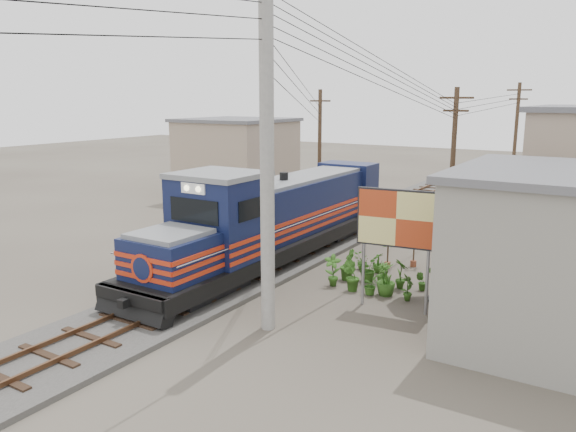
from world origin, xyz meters
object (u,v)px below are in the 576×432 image
Objects in this scene: locomotive at (276,220)px; vendor at (448,286)px; billboard at (396,221)px; market_umbrella at (436,230)px.

vendor is (7.43, -1.56, -0.96)m from locomotive.
billboard is at bearing 36.09° from vendor.
locomotive reaches higher than billboard.
market_umbrella is (0.82, 1.38, -0.46)m from billboard.
market_umbrella reaches higher than vendor.
market_umbrella is at bearing 52.63° from billboard.
locomotive is 6.61m from billboard.
vendor is at bearing 26.77° from billboard.
market_umbrella is at bearing -9.35° from locomotive.
locomotive is at bearing 150.75° from billboard.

